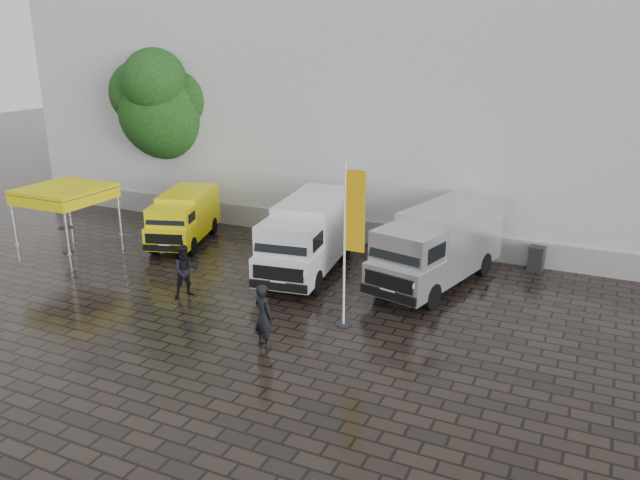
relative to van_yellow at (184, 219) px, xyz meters
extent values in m
plane|color=black|center=(8.65, -4.63, -1.08)|extent=(120.00, 120.00, 0.00)
cube|color=silver|center=(10.65, 11.37, 4.92)|extent=(44.00, 16.00, 12.00)
cube|color=gray|center=(10.65, 3.32, -0.58)|extent=(44.00, 0.15, 1.00)
cylinder|color=silver|center=(-4.62, -1.88, 0.27)|extent=(0.10, 0.10, 2.71)
cylinder|color=silver|center=(-1.82, -1.88, 0.27)|extent=(0.10, 0.10, 2.71)
cylinder|color=silver|center=(-4.62, -4.69, 0.27)|extent=(0.10, 0.10, 2.71)
cylinder|color=silver|center=(-1.82, -4.69, 0.27)|extent=(0.10, 0.10, 2.71)
cube|color=#D5C70B|center=(-3.22, -3.29, 1.72)|extent=(3.01, 3.01, 0.12)
cube|color=#D5C70B|center=(-3.22, -4.77, 1.42)|extent=(2.96, 0.04, 0.40)
cylinder|color=black|center=(9.42, -4.61, -1.06)|extent=(0.50, 0.50, 0.04)
cylinder|color=white|center=(9.42, -4.61, 1.46)|extent=(0.07, 0.07, 5.09)
cube|color=#D7970B|center=(9.75, -4.61, 2.58)|extent=(0.60, 0.03, 2.45)
cylinder|color=black|center=(-3.54, 3.87, 1.05)|extent=(0.60, 0.60, 4.27)
sphere|color=black|center=(-3.54, 3.87, 4.04)|extent=(4.69, 4.69, 4.69)
sphere|color=black|center=(-4.14, 4.77, 5.96)|extent=(2.77, 2.77, 2.77)
cylinder|color=black|center=(-3.66, -3.07, -0.55)|extent=(0.60, 0.60, 1.07)
cube|color=black|center=(14.21, 2.88, -0.60)|extent=(0.63, 0.63, 0.96)
imported|color=black|center=(7.90, -6.88, -0.13)|extent=(0.82, 0.69, 1.90)
imported|color=black|center=(3.66, -4.80, -0.17)|extent=(1.12, 1.13, 1.84)
camera|label=1|loc=(16.21, -20.86, 7.33)|focal=35.00mm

